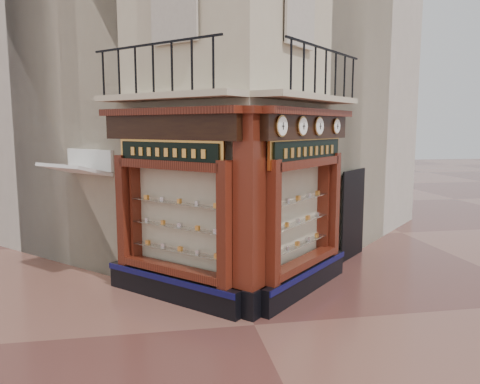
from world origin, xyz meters
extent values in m
plane|color=#532C27|center=(0.00, 0.00, 0.00)|extent=(80.00, 80.00, 0.00)
cube|color=beige|center=(0.00, 6.16, 6.00)|extent=(11.31, 11.31, 12.00)
cube|color=beige|center=(-2.47, 8.63, 5.50)|extent=(11.31, 11.31, 11.00)
cube|color=beige|center=(2.47, 8.63, 5.50)|extent=(11.31, 11.31, 11.00)
cube|color=black|center=(-1.44, 1.54, 0.28)|extent=(2.72, 2.72, 0.55)
cube|color=#0C0C3C|center=(-1.57, 1.41, 0.49)|extent=(2.50, 2.50, 0.12)
cube|color=#3B130A|center=(-0.45, 0.55, 1.77)|extent=(0.37, 0.37, 2.45)
cube|color=#3B130A|center=(-2.43, 2.53, 1.77)|extent=(0.37, 0.37, 2.45)
cube|color=beige|center=(-1.20, 1.77, 1.75)|extent=(1.80, 1.80, 2.10)
cube|color=black|center=(-1.42, 1.55, 3.60)|extent=(2.69, 2.69, 0.50)
cube|color=#3B130A|center=(-1.47, 1.50, 3.91)|extent=(2.86, 2.86, 0.14)
cube|color=black|center=(1.44, 1.54, 0.28)|extent=(2.72, 2.72, 0.55)
cube|color=#0C0C3C|center=(1.57, 1.41, 0.49)|extent=(2.50, 2.50, 0.12)
cube|color=#3B130A|center=(0.45, 0.55, 1.77)|extent=(0.37, 0.37, 2.45)
cube|color=#3B130A|center=(2.43, 2.53, 1.77)|extent=(0.37, 0.37, 2.45)
cube|color=beige|center=(1.20, 1.77, 1.75)|extent=(1.80, 1.80, 2.10)
cube|color=black|center=(1.42, 1.55, 3.60)|extent=(2.69, 2.69, 0.50)
cube|color=#3B130A|center=(1.47, 1.50, 3.91)|extent=(2.86, 2.86, 0.14)
cube|color=black|center=(0.00, 0.50, 0.28)|extent=(0.78, 0.78, 0.55)
cube|color=#3B130A|center=(0.00, 0.50, 2.20)|extent=(0.64, 0.64, 3.50)
cube|color=#3B130A|center=(0.00, 0.50, 3.91)|extent=(0.85, 0.85, 0.14)
cube|color=beige|center=(-1.48, 1.49, 4.20)|extent=(2.97, 2.97, 0.12)
cube|color=black|center=(-1.72, 1.26, 5.15)|extent=(2.36, 2.36, 0.04)
cube|color=beige|center=(1.48, 1.49, 4.20)|extent=(2.97, 2.97, 0.12)
cube|color=black|center=(1.72, 1.26, 5.15)|extent=(2.36, 2.36, 0.04)
cylinder|color=#A87738|center=(0.60, 0.51, 3.62)|extent=(0.32, 0.32, 0.41)
cylinder|color=white|center=(0.62, 0.48, 3.62)|extent=(0.26, 0.26, 0.35)
cube|color=black|center=(0.63, 0.47, 3.62)|extent=(0.02, 0.02, 0.14)
cube|color=black|center=(0.63, 0.47, 3.62)|extent=(0.08, 0.08, 0.01)
cylinder|color=#A87738|center=(1.19, 1.09, 3.62)|extent=(0.31, 0.31, 0.40)
cylinder|color=white|center=(1.21, 1.07, 3.62)|extent=(0.25, 0.25, 0.34)
cube|color=black|center=(1.22, 1.06, 3.62)|extent=(0.02, 0.02, 0.13)
cube|color=black|center=(1.22, 1.06, 3.62)|extent=(0.08, 0.08, 0.01)
cylinder|color=#A87738|center=(1.72, 1.63, 3.62)|extent=(0.32, 0.32, 0.40)
cylinder|color=white|center=(1.75, 1.61, 3.62)|extent=(0.26, 0.26, 0.34)
cube|color=black|center=(1.76, 1.60, 3.62)|extent=(0.02, 0.02, 0.13)
cube|color=black|center=(1.76, 1.60, 3.62)|extent=(0.08, 0.08, 0.01)
cylinder|color=#A87738|center=(2.37, 2.27, 3.62)|extent=(0.29, 0.29, 0.36)
cylinder|color=white|center=(2.39, 2.25, 3.62)|extent=(0.23, 0.23, 0.31)
cube|color=black|center=(2.40, 2.24, 3.62)|extent=(0.02, 0.02, 0.12)
cube|color=black|center=(2.40, 2.24, 3.62)|extent=(0.07, 0.07, 0.01)
cube|color=#F0A446|center=(-1.45, 1.53, 3.10)|extent=(2.02, 2.02, 0.54)
cube|color=black|center=(-1.48, 1.50, 3.10)|extent=(1.88, 1.88, 0.40)
cube|color=#F0A446|center=(1.45, 1.53, 3.10)|extent=(2.25, 2.25, 0.60)
cube|color=black|center=(1.48, 1.50, 3.10)|extent=(2.10, 2.10, 0.45)
camera|label=1|loc=(-1.67, -7.99, 3.60)|focal=35.00mm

